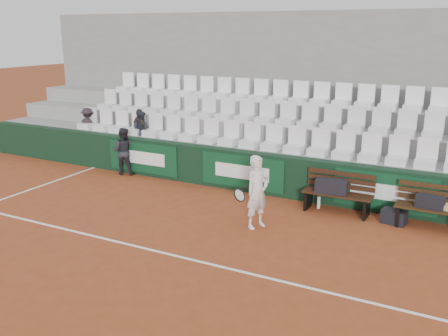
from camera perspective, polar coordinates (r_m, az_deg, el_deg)
ground at (r=9.23m, az=-7.26°, el=-9.53°), size 80.00×80.00×0.00m
court_baseline at (r=9.23m, az=-7.27°, el=-9.51°), size 18.00×0.06×0.01m
back_barrier at (r=12.30m, az=3.54°, el=-0.49°), size 18.00×0.34×1.00m
grandstand_tier_front at (r=12.88m, az=4.41°, el=0.24°), size 18.00×0.95×1.00m
grandstand_tier_mid at (r=13.68m, az=6.01°, el=2.08°), size 18.00×0.95×1.45m
grandstand_tier_back at (r=14.50m, az=7.43°, el=3.71°), size 18.00×0.95×1.90m
grandstand_rear_wall at (r=14.88m, az=8.45°, el=8.86°), size 18.00×0.30×4.40m
seat_row_front at (r=12.53m, az=4.17°, el=3.64°), size 11.90×0.44×0.63m
seat_row_mid at (r=13.31m, az=5.85°, el=6.28°), size 11.90×0.44×0.63m
seat_row_back at (r=14.13m, az=7.36°, el=8.61°), size 11.90×0.44×0.63m
bench_left at (r=11.24m, az=12.77°, el=-3.90°), size 1.50×0.56×0.45m
bench_right at (r=10.92m, az=22.79°, el=-5.36°), size 1.50×0.56×0.45m
sports_bag_left at (r=11.11m, az=12.15°, el=-2.07°), size 0.71×0.38×0.29m
sports_bag_right at (r=10.79m, az=22.51°, el=-3.60°), size 0.56×0.33×0.25m
sports_bag_ground at (r=10.96m, az=18.86°, el=-5.30°), size 0.53×0.38×0.29m
water_bottle_near at (r=11.45m, az=10.76°, el=-3.89°), size 0.08×0.08×0.27m
water_bottle_far at (r=10.92m, az=19.42°, el=-5.56°), size 0.07×0.07×0.25m
tennis_player at (r=10.03m, az=3.82°, el=-2.75°), size 0.77×0.65×1.50m
ball_kid at (r=14.03m, az=-11.41°, el=1.90°), size 0.76×0.67×1.31m
spectator_a at (r=15.66m, az=-15.39°, el=6.35°), size 0.73×0.47×1.07m
spectator_b at (r=14.41m, az=-9.66°, el=6.13°), size 0.75×0.53×1.18m
spectator_c at (r=14.38m, az=-9.48°, el=6.00°), size 0.56×0.45×1.12m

